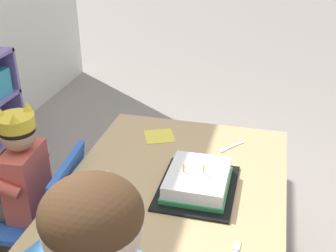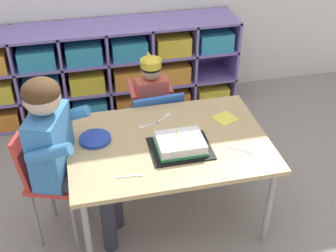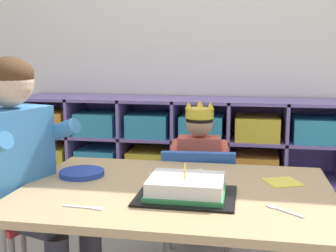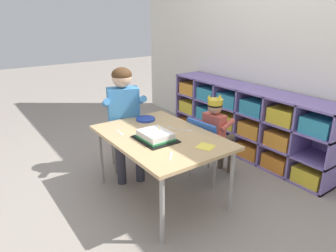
{
  "view_description": "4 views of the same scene",
  "coord_description": "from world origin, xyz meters",
  "views": [
    {
      "loc": [
        -1.21,
        -0.29,
        1.49
      ],
      "look_at": [
        0.08,
        0.03,
        0.8
      ],
      "focal_mm": 45.91,
      "sensor_mm": 36.0,
      "label": 1
    },
    {
      "loc": [
        -0.46,
        -1.99,
        2.1
      ],
      "look_at": [
        0.0,
        0.01,
        0.68
      ],
      "focal_mm": 47.84,
      "sensor_mm": 36.0,
      "label": 2
    },
    {
      "loc": [
        0.25,
        -1.51,
        1.07
      ],
      "look_at": [
        -0.04,
        0.03,
        0.8
      ],
      "focal_mm": 46.34,
      "sensor_mm": 36.0,
      "label": 3
    },
    {
      "loc": [
        1.98,
        -1.34,
        1.54
      ],
      "look_at": [
        0.03,
        0.06,
        0.66
      ],
      "focal_mm": 32.92,
      "sensor_mm": 36.0,
      "label": 4
    }
  ],
  "objects": [
    {
      "name": "paper_napkin_square",
      "position": [
        0.39,
        0.15,
        0.58
      ],
      "size": [
        0.16,
        0.16,
        0.0
      ],
      "primitive_type": "cube",
      "rotation": [
        0.0,
        0.0,
        0.4
      ],
      "color": "#F4DB4C",
      "rests_on": "activity_table"
    },
    {
      "name": "ground",
      "position": [
        0.0,
        0.0,
        0.0
      ],
      "size": [
        16.0,
        16.0,
        0.0
      ],
      "primitive_type": "plane",
      "color": "gray"
    },
    {
      "name": "fork_at_table_front_edge",
      "position": [
        -0.08,
        0.18,
        0.58
      ],
      "size": [
        0.14,
        0.04,
        0.0
      ],
      "rotation": [
        0.0,
        0.0,
        0.22
      ],
      "color": "white",
      "rests_on": "activity_table"
    },
    {
      "name": "child_with_crown",
      "position": [
        0.02,
        0.64,
        0.52
      ],
      "size": [
        0.31,
        0.31,
        0.84
      ],
      "rotation": [
        0.0,
        0.0,
        3.23
      ],
      "color": "#D15647",
      "rests_on": "ground"
    },
    {
      "name": "classroom_chair_blue",
      "position": [
        0.03,
        0.53,
        0.38
      ],
      "size": [
        0.4,
        0.37,
        0.62
      ],
      "rotation": [
        0.0,
        0.0,
        3.23
      ],
      "color": "blue",
      "rests_on": "ground"
    },
    {
      "name": "classroom_chair_adult_side",
      "position": [
        -0.69,
        0.01,
        0.46
      ],
      "size": [
        0.38,
        0.38,
        0.75
      ],
      "rotation": [
        0.0,
        0.0,
        1.24
      ],
      "color": "red",
      "rests_on": "ground"
    },
    {
      "name": "activity_table",
      "position": [
        0.0,
        0.0,
        0.53
      ],
      "size": [
        1.14,
        0.79,
        0.58
      ],
      "color": "tan",
      "rests_on": "ground"
    },
    {
      "name": "paper_plate_stack",
      "position": [
        -0.4,
        0.1,
        0.59
      ],
      "size": [
        0.18,
        0.18,
        0.02
      ],
      "primitive_type": "cylinder",
      "color": "#233DA3",
      "rests_on": "activity_table"
    },
    {
      "name": "classroom_back_wall",
      "position": [
        0.0,
        1.57,
        1.39
      ],
      "size": [
        5.03,
        0.1,
        2.77
      ],
      "primitive_type": "cube",
      "color": "silver",
      "rests_on": "ground"
    },
    {
      "name": "birthday_cake_on_tray",
      "position": [
        0.05,
        -0.08,
        0.61
      ],
      "size": [
        0.34,
        0.27,
        0.11
      ],
      "color": "black",
      "rests_on": "activity_table"
    },
    {
      "name": "fork_near_cake_tray",
      "position": [
        -0.25,
        -0.25,
        0.58
      ],
      "size": [
        0.14,
        0.02,
        0.0
      ],
      "rotation": [
        0.0,
        0.0,
        3.08
      ],
      "color": "white",
      "rests_on": "activity_table"
    },
    {
      "name": "storage_cubby_shelf",
      "position": [
        -0.24,
        1.31,
        0.36
      ],
      "size": [
        2.14,
        0.39,
        0.77
      ],
      "color": "#7F6BB2",
      "rests_on": "ground"
    },
    {
      "name": "fork_by_napkin",
      "position": [
        0.37,
        -0.16,
        0.58
      ],
      "size": [
        0.12,
        0.1,
        0.0
      ],
      "rotation": [
        0.0,
        0.0,
        5.58
      ],
      "color": "white",
      "rests_on": "activity_table"
    },
    {
      "name": "fork_near_child_seat",
      "position": [
        0.03,
        0.24,
        0.58
      ],
      "size": [
        0.11,
        0.1,
        0.0
      ],
      "rotation": [
        0.0,
        0.0,
        3.87
      ],
      "color": "white",
      "rests_on": "activity_table"
    },
    {
      "name": "adult_helper_seated",
      "position": [
        -0.58,
        -0.03,
        0.66
      ],
      "size": [
        0.48,
        0.46,
        1.06
      ],
      "rotation": [
        0.0,
        0.0,
        1.24
      ],
      "color": "#3D7FBC",
      "rests_on": "ground"
    }
  ]
}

